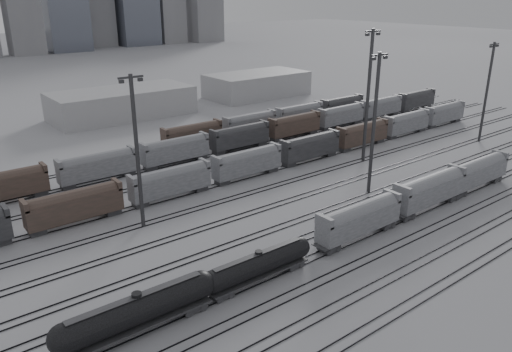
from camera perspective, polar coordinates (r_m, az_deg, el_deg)
ground at (r=72.43m, az=9.38°, el=-8.53°), size 900.00×900.00×0.00m
tracks at (r=83.77m, az=0.61°, el=-4.01°), size 220.00×71.50×0.16m
tank_car_a at (r=56.47m, az=-13.32°, el=-14.75°), size 18.94×3.16×4.68m
tank_car_b at (r=63.70m, az=0.30°, el=-10.09°), size 16.68×2.78×4.12m
hopper_car_a at (r=75.08m, az=11.73°, el=-4.69°), size 15.45×3.07×5.53m
hopper_car_b at (r=88.36m, az=19.25°, el=-1.41°), size 16.27×3.23×5.82m
hopper_car_c at (r=101.12m, az=24.06°, el=0.56°), size 15.59×3.10×5.57m
light_mast_b at (r=76.10m, az=-13.45°, el=2.95°), size 3.80×0.61×23.77m
light_mast_c at (r=90.22m, az=13.36°, el=6.15°), size 4.03×0.64×25.16m
light_mast_d at (r=107.72m, az=12.70°, el=9.20°), size 4.43×0.71×27.70m
light_mast_e at (r=131.82m, az=24.90°, el=8.88°), size 3.80×0.61×23.74m
bg_string_near at (r=97.98m, az=-1.02°, el=1.39°), size 151.00×3.00×5.60m
bg_string_mid at (r=115.93m, az=-1.85°, el=4.41°), size 151.00×3.00×5.60m
bg_string_far at (r=132.48m, az=2.23°, el=6.45°), size 66.00×3.00×5.60m
warehouse_mid at (r=151.82m, az=-15.03°, el=8.04°), size 40.00×18.00×8.00m
warehouse_right at (r=176.97m, az=0.13°, el=10.41°), size 35.00×18.00×8.00m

